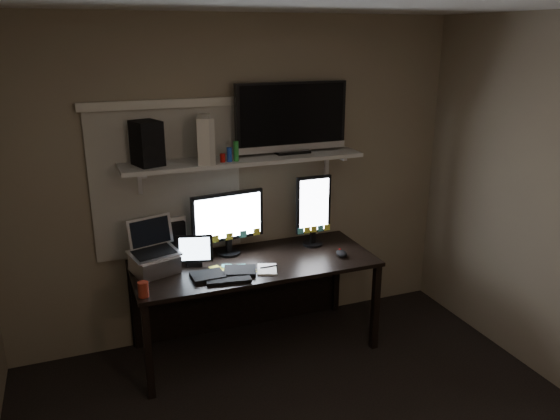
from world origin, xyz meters
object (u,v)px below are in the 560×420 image
mouse (342,253)px  game_console (204,139)px  desk (250,277)px  laptop (154,248)px  monitor_portrait (313,211)px  tablet (194,250)px  tv (291,118)px  cup (143,289)px  monitor_landscape (228,223)px  keyboard (224,274)px  speaker (147,143)px

mouse → game_console: bearing=170.1°
desk → laptop: 0.81m
monitor_portrait → tablet: monitor_portrait is taller
tablet → tv: size_ratio=0.30×
monitor_portrait → game_console: game_console is taller
cup → tv: (1.24, 0.53, 0.96)m
monitor_portrait → cup: (-1.40, -0.44, -0.24)m
monitor_portrait → game_console: 1.05m
monitor_landscape → game_console: (-0.17, -0.04, 0.66)m
mouse → cup: bearing=-166.4°
keyboard → tablet: (-0.15, 0.26, 0.10)m
monitor_portrait → speaker: bearing=177.4°
desk → game_console: game_console is taller
keyboard → laptop: (-0.44, 0.22, 0.17)m
tablet → tv: bearing=24.8°
tablet → tv: 1.23m
monitor_landscape → cup: (-0.72, -0.50, -0.20)m
cup → speaker: 1.00m
keyboard → tablet: tablet is taller
desk → laptop: laptop is taller
keyboard → tablet: 0.31m
laptop → speaker: size_ratio=1.21×
monitor_portrait → tv: 0.75m
mouse → monitor_landscape: bearing=163.9°
monitor_landscape → tablet: (-0.29, -0.12, -0.14)m
speaker → monitor_landscape: bearing=-17.6°
desk → game_console: (-0.30, 0.05, 1.09)m
monitor_landscape → cup: size_ratio=5.67×
monitor_portrait → keyboard: (-0.83, -0.32, -0.28)m
keyboard → mouse: bearing=9.3°
game_console → keyboard: bearing=-70.2°
monitor_landscape → cup: bearing=-151.4°
keyboard → tablet: size_ratio=1.77×
tv → game_console: tv is taller
monitor_landscape → keyboard: bearing=-117.4°
desk → speaker: (-0.70, 0.08, 1.08)m
cup → game_console: game_console is taller
tablet → speaker: bearing=172.6°
laptop → desk: bearing=-11.9°
desk → monitor_landscape: 0.46m
monitor_portrait → mouse: 0.41m
mouse → tablet: bearing=175.6°
laptop → monitor_portrait: bearing=-12.6°
laptop → keyboard: bearing=-43.2°
speaker → laptop: bearing=-118.6°
monitor_landscape → mouse: bearing=-30.7°
tablet → game_console: bearing=44.9°
mouse → cup: (-1.51, -0.15, 0.03)m
desk → tablet: 0.52m
desk → laptop: (-0.72, -0.06, 0.36)m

